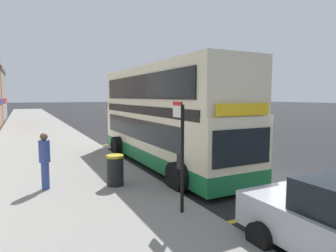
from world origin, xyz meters
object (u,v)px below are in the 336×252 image
parked_car_silver_behind (127,116)px  bus_stop_sign (181,148)px  double_decker_bus (164,119)px  pedestrian_waiting_near_sign (45,159)px  litter_bin (115,170)px  parked_car_navy_across (120,112)px

parked_car_silver_behind → bus_stop_sign: bearing=72.5°
double_decker_bus → pedestrian_waiting_near_sign: size_ratio=5.79×
litter_bin → parked_car_silver_behind: bearing=70.2°
double_decker_bus → parked_car_navy_across: (7.31, 30.19, -1.26)m
double_decker_bus → litter_bin: double_decker_bus is taller
pedestrian_waiting_near_sign → double_decker_bus: bearing=20.6°
pedestrian_waiting_near_sign → parked_car_silver_behind: bearing=65.3°
bus_stop_sign → litter_bin: (-0.87, 2.90, -1.13)m
parked_car_navy_across → pedestrian_waiting_near_sign: pedestrian_waiting_near_sign is taller
parked_car_silver_behind → litter_bin: size_ratio=4.10×
pedestrian_waiting_near_sign → litter_bin: 2.25m
parked_car_silver_behind → parked_car_navy_across: size_ratio=1.00×
double_decker_bus → parked_car_navy_across: double_decker_bus is taller
parked_car_navy_across → pedestrian_waiting_near_sign: 34.49m
bus_stop_sign → parked_car_silver_behind: size_ratio=0.67×
parked_car_silver_behind → litter_bin: bearing=68.8°
parked_car_silver_behind → pedestrian_waiting_near_sign: size_ratio=2.31×
parked_car_silver_behind → parked_car_navy_across: (1.79, 8.80, 0.00)m
bus_stop_sign → litter_bin: size_ratio=2.76×
litter_bin → pedestrian_waiting_near_sign: bearing=163.8°
bus_stop_sign → parked_car_navy_across: bearing=75.0°
parked_car_silver_behind → litter_bin: (-8.61, -23.96, -0.14)m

